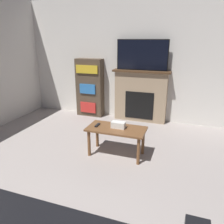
{
  "coord_description": "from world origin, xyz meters",
  "views": [
    {
      "loc": [
        1.15,
        -0.11,
        1.82
      ],
      "look_at": [
        0.12,
        2.87,
        0.76
      ],
      "focal_mm": 35.0,
      "sensor_mm": 36.0,
      "label": 1
    }
  ],
  "objects_px": {
    "coffee_table": "(116,132)",
    "bookshelf": "(90,88)",
    "fireplace": "(140,96)",
    "tv": "(142,55)"
  },
  "relations": [
    {
      "from": "fireplace",
      "to": "coffee_table",
      "type": "bearing_deg",
      "value": -90.59
    },
    {
      "from": "fireplace",
      "to": "coffee_table",
      "type": "relative_size",
      "value": 1.36
    },
    {
      "from": "fireplace",
      "to": "coffee_table",
      "type": "xyz_separation_m",
      "value": [
        -0.02,
        -1.71,
        -0.19
      ]
    },
    {
      "from": "coffee_table",
      "to": "bookshelf",
      "type": "xyz_separation_m",
      "value": [
        -1.23,
        1.69,
        0.29
      ]
    },
    {
      "from": "tv",
      "to": "bookshelf",
      "type": "xyz_separation_m",
      "value": [
        -1.25,
        -0.0,
        -0.8
      ]
    },
    {
      "from": "coffee_table",
      "to": "bookshelf",
      "type": "height_order",
      "value": "bookshelf"
    },
    {
      "from": "tv",
      "to": "bookshelf",
      "type": "relative_size",
      "value": 0.8
    },
    {
      "from": "fireplace",
      "to": "tv",
      "type": "bearing_deg",
      "value": -90.0
    },
    {
      "from": "fireplace",
      "to": "tv",
      "type": "relative_size",
      "value": 1.14
    },
    {
      "from": "tv",
      "to": "fireplace",
      "type": "bearing_deg",
      "value": 90.0
    }
  ]
}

